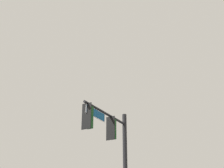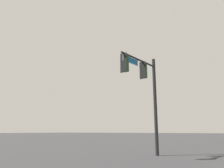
{
  "view_description": "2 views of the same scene",
  "coord_description": "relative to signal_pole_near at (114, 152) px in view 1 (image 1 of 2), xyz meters",
  "views": [
    {
      "loc": [
        7.91,
        -0.94,
        1.33
      ],
      "look_at": [
        -5.58,
        -6.44,
        7.98
      ],
      "focal_mm": 50.0,
      "sensor_mm": 36.0,
      "label": 1
    },
    {
      "loc": [
        7.09,
        -0.71,
        1.76
      ],
      "look_at": [
        -5.63,
        -8.89,
        5.03
      ],
      "focal_mm": 35.0,
      "sensor_mm": 36.0,
      "label": 2
    }
  ],
  "objects": [
    {
      "name": "signal_pole_near",
      "position": [
        0.0,
        0.0,
        0.0
      ],
      "size": [
        4.34,
        0.88,
        7.41
      ],
      "color": "black",
      "rests_on": "ground_plane"
    }
  ]
}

